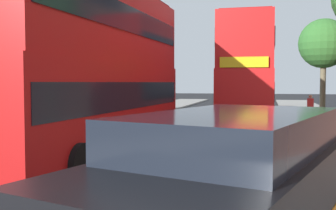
{
  "coord_description": "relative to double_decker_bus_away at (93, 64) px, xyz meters",
  "views": [
    {
      "loc": [
        3.26,
        -0.63,
        2.46
      ],
      "look_at": [
        0.5,
        11.0,
        1.8
      ],
      "focal_mm": 44.44,
      "sensor_mm": 36.0,
      "label": 1
    }
  ],
  "objects": [
    {
      "name": "sidewalk_left",
      "position": [
        -4.4,
        4.32,
        -2.96
      ],
      "size": [
        4.0,
        80.0,
        0.14
      ],
      "primitive_type": "cube",
      "color": "#9E9991",
      "rests_on": "ground"
    },
    {
      "name": "double_decker_bus_away",
      "position": [
        0.0,
        0.0,
        0.0
      ],
      "size": [
        3.17,
        10.91,
        5.64
      ],
      "color": "red",
      "rests_on": "ground"
    },
    {
      "name": "double_decker_bus_oncoming",
      "position": [
        4.46,
        10.64,
        0.0
      ],
      "size": [
        2.84,
        10.82,
        5.64
      ],
      "color": "red",
      "rests_on": "ground"
    },
    {
      "name": "pedestrian_far",
      "position": [
        7.77,
        12.27,
        -2.04
      ],
      "size": [
        0.34,
        0.22,
        1.62
      ],
      "color": "#2D2D38",
      "rests_on": "sidewalk_right"
    },
    {
      "name": "kerb_line_inner",
      "position": [
        6.34,
        2.32,
        -3.03
      ],
      "size": [
        0.1,
        56.0,
        0.01
      ],
      "primitive_type": "cube",
      "color": "yellow",
      "rests_on": "ground"
    },
    {
      "name": "street_tree_near",
      "position": [
        9.65,
        22.21,
        2.41
      ],
      "size": [
        3.86,
        3.86,
        7.27
      ],
      "color": "#6B6047",
      "rests_on": "sidewalk_right"
    },
    {
      "name": "kerb_line_outer",
      "position": [
        6.5,
        2.32,
        -3.03
      ],
      "size": [
        0.1,
        56.0,
        0.01
      ],
      "primitive_type": "cube",
      "color": "yellow",
      "rests_on": "ground"
    }
  ]
}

